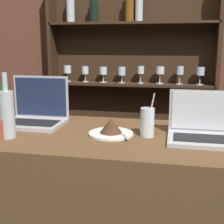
{
  "coord_description": "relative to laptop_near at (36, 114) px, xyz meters",
  "views": [
    {
      "loc": [
        0.21,
        -1.06,
        1.42
      ],
      "look_at": [
        -0.08,
        0.36,
        1.09
      ],
      "focal_mm": 50.0,
      "sensor_mm": 36.0,
      "label": 1
    }
  ],
  "objects": [
    {
      "name": "back_wall",
      "position": [
        0.51,
        1.17,
        0.3
      ],
      "size": [
        7.0,
        0.06,
        2.7
      ],
      "color": "brown",
      "rests_on": "ground_plane"
    },
    {
      "name": "wine_bottle_green",
      "position": [
        -0.24,
        0.06,
        0.05
      ],
      "size": [
        0.07,
        0.07,
        0.27
      ],
      "color": "#1E4C23",
      "rests_on": "bar_counter"
    },
    {
      "name": "back_shelf",
      "position": [
        0.36,
        1.09,
        -0.01
      ],
      "size": [
        1.38,
        0.18,
        1.96
      ],
      "color": "#332114",
      "rests_on": "ground_plane"
    },
    {
      "name": "laptop_near",
      "position": [
        0.0,
        0.0,
        0.0
      ],
      "size": [
        0.32,
        0.24,
        0.25
      ],
      "color": "#ADADB2",
      "rests_on": "bar_counter"
    },
    {
      "name": "water_glass",
      "position": [
        0.61,
        -0.12,
        0.01
      ],
      "size": [
        0.06,
        0.06,
        0.2
      ],
      "color": "silver",
      "rests_on": "bar_counter"
    },
    {
      "name": "laptop_far",
      "position": [
        0.87,
        -0.12,
        -0.01
      ],
      "size": [
        0.33,
        0.23,
        0.21
      ],
      "color": "#ADADB2",
      "rests_on": "bar_counter"
    },
    {
      "name": "cake_plate",
      "position": [
        0.44,
        -0.13,
        -0.02
      ],
      "size": [
        0.21,
        0.21,
        0.08
      ],
      "color": "white",
      "rests_on": "bar_counter"
    },
    {
      "name": "wine_bottle_clear",
      "position": [
        -0.01,
        -0.26,
        0.06
      ],
      "size": [
        0.07,
        0.07,
        0.3
      ],
      "color": "#B2C1C6",
      "rests_on": "bar_counter"
    },
    {
      "name": "coffee_cup",
      "position": [
        -0.05,
        -0.26,
        -0.01
      ],
      "size": [
        0.09,
        0.09,
        0.09
      ],
      "color": "#993D33",
      "rests_on": "bar_counter"
    }
  ]
}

